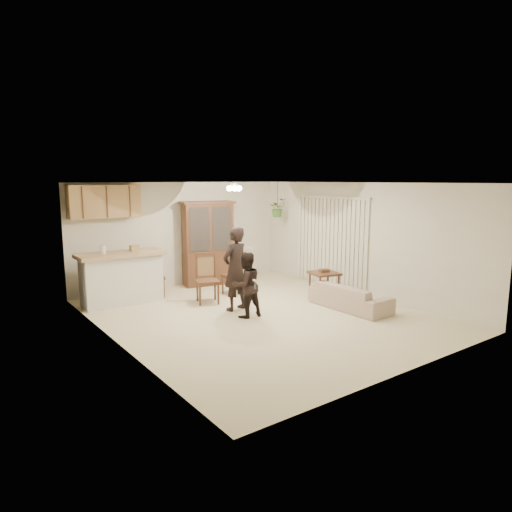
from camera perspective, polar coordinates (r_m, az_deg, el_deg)
floor at (r=8.80m, az=0.63°, el=-7.38°), size 6.50×6.50×0.00m
ceiling at (r=8.42m, az=0.66°, el=9.12°), size 5.50×6.50×0.02m
wall_back at (r=11.28m, az=-9.26°, el=2.74°), size 5.50×0.02×2.50m
wall_front at (r=6.27m, az=18.67°, el=-3.06°), size 5.50×0.02×2.50m
wall_left at (r=7.25m, az=-17.09°, el=-1.31°), size 0.02×6.50×2.50m
wall_right at (r=10.38m, az=12.93°, el=2.04°), size 0.02×6.50×2.50m
breakfast_bar at (r=9.87m, az=-16.40°, el=-2.92°), size 1.60×0.55×1.00m
bar_top at (r=9.76m, az=-16.55°, el=0.24°), size 1.75×0.70×0.08m
upper_cabinets at (r=10.32m, az=-18.44°, el=6.49°), size 1.50×0.34×0.70m
vertical_blinds at (r=10.98m, az=9.23°, el=1.77°), size 0.06×2.30×2.10m
ceiling_fixture at (r=9.52m, az=-2.72°, el=8.56°), size 0.36×0.36×0.20m
hanging_plant at (r=11.75m, az=2.69°, el=6.06°), size 0.43×0.37×0.48m
plant_cord at (r=11.73m, az=2.70°, el=7.65°), size 0.01×0.01×0.65m
sofa at (r=9.32m, az=11.70°, el=-4.29°), size 0.75×1.88×0.73m
adult at (r=8.95m, az=-2.62°, el=-1.17°), size 0.73×0.56×1.80m
child at (r=8.52m, az=-1.21°, el=-3.26°), size 0.67×0.53×1.35m
china_hutch at (r=11.21m, az=-6.02°, el=1.53°), size 1.36×0.72×2.05m
side_table at (r=9.87m, az=8.49°, el=-3.70°), size 0.68×0.68×0.68m
chair_bar at (r=10.32m, az=-12.59°, el=-3.50°), size 0.53×0.53×0.97m
chair_hutch_left at (r=9.63m, az=-6.07°, el=-4.13°), size 0.59×0.59×1.04m
chair_hutch_right at (r=10.27m, az=-2.78°, el=-3.32°), size 0.46×0.46×0.98m
controller_adult at (r=8.62m, az=-0.78°, el=0.96°), size 0.07×0.15×0.04m
controller_child at (r=8.27m, az=-0.13°, el=-3.09°), size 0.04×0.11×0.03m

